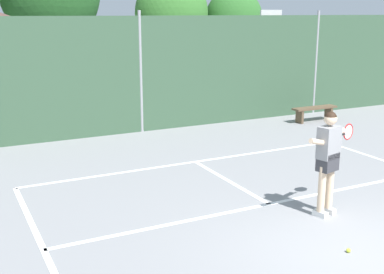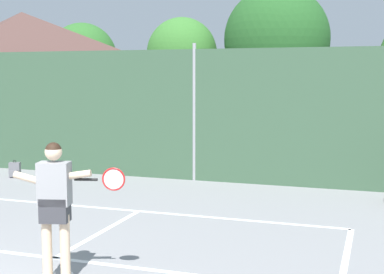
{
  "view_description": "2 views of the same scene",
  "coord_description": "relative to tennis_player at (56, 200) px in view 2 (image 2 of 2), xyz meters",
  "views": [
    {
      "loc": [
        -5.18,
        -4.63,
        3.47
      ],
      "look_at": [
        -1.23,
        3.21,
        1.26
      ],
      "focal_mm": 46.6,
      "sensor_mm": 36.0,
      "label": 1
    },
    {
      "loc": [
        4.48,
        -4.37,
        2.69
      ],
      "look_at": [
        1.09,
        5.61,
        1.52
      ],
      "focal_mm": 51.52,
      "sensor_mm": 36.0,
      "label": 2
    }
  ],
  "objects": [
    {
      "name": "clubhouse_building",
      "position": [
        -8.0,
        10.54,
        1.44
      ],
      "size": [
        7.2,
        5.44,
        4.91
      ],
      "color": "beige",
      "rests_on": "ground"
    },
    {
      "name": "treeline_backdrop",
      "position": [
        0.0,
        19.29,
        2.68
      ],
      "size": [
        24.03,
        4.33,
        6.78
      ],
      "color": "brown",
      "rests_on": "ground"
    },
    {
      "name": "tennis_player",
      "position": [
        0.0,
        0.0,
        0.0
      ],
      "size": [
        1.38,
        0.51,
        1.85
      ],
      "color": "silver",
      "rests_on": "ground"
    },
    {
      "name": "chainlink_fence",
      "position": [
        -0.59,
        7.36,
        0.58
      ],
      "size": [
        26.09,
        0.09,
        3.52
      ],
      "color": "#38563D",
      "rests_on": "ground"
    },
    {
      "name": "backpack_grey",
      "position": [
        -5.26,
        6.2,
        -0.92
      ],
      "size": [
        0.33,
        0.31,
        0.46
      ],
      "color": "slate",
      "rests_on": "ground"
    }
  ]
}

